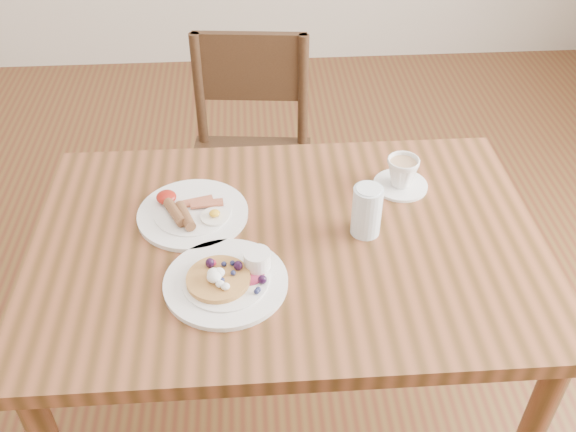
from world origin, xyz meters
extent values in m
plane|color=#5D2E1A|center=(0.00, 0.00, 0.00)|extent=(5.00, 5.00, 0.00)
cube|color=brown|center=(0.00, 0.00, 0.73)|extent=(1.20, 0.80, 0.04)
cylinder|color=brown|center=(0.54, 0.34, 0.35)|extent=(0.06, 0.06, 0.71)
cylinder|color=brown|center=(-0.54, 0.34, 0.35)|extent=(0.06, 0.06, 0.71)
cube|color=#372314|center=(-0.09, 0.68, 0.45)|extent=(0.46, 0.46, 0.04)
cylinder|color=#372314|center=(-0.28, 0.52, 0.21)|extent=(0.04, 0.04, 0.43)
cylinder|color=#372314|center=(0.07, 0.49, 0.21)|extent=(0.04, 0.04, 0.43)
cylinder|color=#372314|center=(-0.25, 0.88, 0.21)|extent=(0.04, 0.04, 0.43)
cylinder|color=#372314|center=(0.11, 0.84, 0.21)|extent=(0.04, 0.04, 0.43)
cylinder|color=#372314|center=(0.11, 0.84, 0.67)|extent=(0.04, 0.04, 0.43)
cylinder|color=#372314|center=(-0.25, 0.88, 0.67)|extent=(0.04, 0.04, 0.43)
cube|color=#372314|center=(-0.07, 0.87, 0.76)|extent=(0.38, 0.07, 0.24)
cylinder|color=white|center=(-0.14, -0.14, 0.76)|extent=(0.27, 0.27, 0.01)
cylinder|color=white|center=(-0.14, -0.14, 0.76)|extent=(0.19, 0.19, 0.01)
cylinder|color=#B22D59|center=(-0.09, -0.13, 0.77)|extent=(0.07, 0.07, 0.00)
cylinder|color=#C68C47|center=(-0.16, -0.14, 0.77)|extent=(0.14, 0.14, 0.01)
ellipsoid|color=white|center=(-0.16, -0.15, 0.79)|extent=(0.03, 0.03, 0.02)
ellipsoid|color=white|center=(-0.15, -0.17, 0.79)|extent=(0.02, 0.02, 0.01)
cylinder|color=white|center=(-0.07, -0.10, 0.79)|extent=(0.06, 0.06, 0.04)
cylinder|color=#591E07|center=(-0.07, -0.10, 0.80)|extent=(0.05, 0.05, 0.00)
sphere|color=black|center=(-0.13, -0.13, 0.79)|extent=(0.02, 0.02, 0.02)
sphere|color=#1E234C|center=(-0.13, -0.11, 0.78)|extent=(0.01, 0.01, 0.01)
sphere|color=#1E234C|center=(-0.14, -0.09, 0.78)|extent=(0.01, 0.01, 0.01)
sphere|color=#B21938|center=(-0.16, -0.11, 0.79)|extent=(0.02, 0.02, 0.02)
sphere|color=black|center=(-0.18, -0.12, 0.79)|extent=(0.02, 0.02, 0.02)
sphere|color=#1E234C|center=(-0.18, -0.14, 0.78)|extent=(0.01, 0.01, 0.01)
sphere|color=black|center=(-0.16, -0.15, 0.79)|extent=(0.02, 0.02, 0.02)
sphere|color=#1E234C|center=(-0.14, -0.16, 0.78)|extent=(0.01, 0.01, 0.01)
sphere|color=#1E234C|center=(-0.12, -0.15, 0.78)|extent=(0.01, 0.01, 0.01)
sphere|color=#1E234C|center=(-0.08, -0.18, 0.77)|extent=(0.01, 0.01, 0.01)
sphere|color=#B21938|center=(-0.06, -0.15, 0.77)|extent=(0.01, 0.01, 0.01)
sphere|color=black|center=(-0.07, -0.11, 0.78)|extent=(0.02, 0.02, 0.02)
sphere|color=#1E234C|center=(-0.09, -0.07, 0.77)|extent=(0.01, 0.01, 0.01)
cylinder|color=white|center=(-0.23, 0.10, 0.76)|extent=(0.27, 0.27, 0.01)
cylinder|color=white|center=(-0.23, 0.10, 0.76)|extent=(0.19, 0.19, 0.01)
cylinder|color=brown|center=(-0.27, 0.08, 0.78)|extent=(0.06, 0.10, 0.03)
cylinder|color=brown|center=(-0.24, 0.07, 0.78)|extent=(0.06, 0.10, 0.03)
cube|color=maroon|center=(-0.22, 0.13, 0.77)|extent=(0.08, 0.04, 0.01)
cube|color=maroon|center=(-0.19, 0.12, 0.77)|extent=(0.08, 0.03, 0.01)
cylinder|color=white|center=(-0.17, 0.07, 0.77)|extent=(0.07, 0.07, 0.00)
ellipsoid|color=yellow|center=(-0.17, 0.07, 0.78)|extent=(0.03, 0.03, 0.01)
ellipsoid|color=#A5190F|center=(-0.29, 0.14, 0.78)|extent=(0.05, 0.05, 0.03)
cylinder|color=white|center=(0.30, 0.19, 0.75)|extent=(0.14, 0.14, 0.01)
imported|color=white|center=(0.30, 0.19, 0.80)|extent=(0.10, 0.10, 0.08)
cylinder|color=tan|center=(0.30, 0.19, 0.82)|extent=(0.07, 0.07, 0.00)
cylinder|color=silver|center=(0.18, 0.01, 0.81)|extent=(0.07, 0.07, 0.13)
camera|label=1|loc=(-0.08, -1.12, 1.75)|focal=40.00mm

